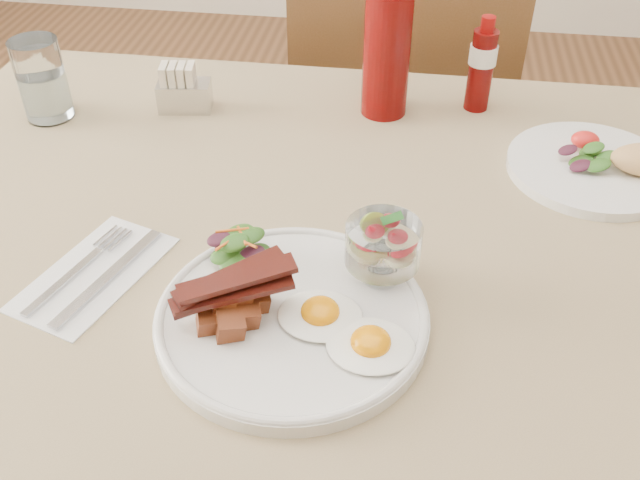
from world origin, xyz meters
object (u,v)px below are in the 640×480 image
sugar_caddy (183,91)px  hot_sauce_bottle (482,65)px  second_plate (607,165)px  ketchup_bottle (387,52)px  fruit_cup (383,244)px  table (376,290)px  water_glass (43,84)px  chair_far (399,125)px  main_plate (292,319)px

sugar_caddy → hot_sauce_bottle: bearing=0.8°
second_plate → ketchup_bottle: bearing=157.1°
second_plate → ketchup_bottle: ketchup_bottle is taller
fruit_cup → second_plate: bearing=43.6°
fruit_cup → sugar_caddy: size_ratio=0.97×
ketchup_bottle → table: bearing=-86.3°
sugar_caddy → water_glass: size_ratio=0.70×
chair_far → second_plate: size_ratio=3.87×
second_plate → hot_sauce_bottle: hot_sauce_bottle is taller
water_glass → main_plate: bearing=-40.8°
hot_sauce_bottle → water_glass: (-0.63, -0.12, -0.02)m
chair_far → water_glass: size_ratio=7.81×
table → main_plate: bearing=-115.9°
main_plate → second_plate: bearing=42.6°
second_plate → sugar_caddy: size_ratio=2.88×
ketchup_bottle → water_glass: (-0.49, -0.09, -0.04)m
fruit_cup → ketchup_bottle: (-0.03, 0.39, 0.03)m
table → ketchup_bottle: bearing=93.7°
second_plate → sugar_caddy: bearing=171.3°
second_plate → fruit_cup: bearing=-136.4°
fruit_cup → main_plate: bearing=-141.0°
chair_far → ketchup_bottle: bearing=-93.1°
chair_far → main_plate: chair_far is taller
table → fruit_cup: bearing=-85.1°
table → water_glass: (-0.51, 0.22, 0.14)m
main_plate → water_glass: water_glass is taller
hot_sauce_bottle → water_glass: 0.64m
table → ketchup_bottle: 0.36m
table → ketchup_bottle: size_ratio=6.54×
table → sugar_caddy: bearing=140.2°
chair_far → main_plate: bearing=-95.4°
hot_sauce_bottle → chair_far: bearing=110.0°
ketchup_bottle → sugar_caddy: 0.31m
hot_sauce_bottle → ketchup_bottle: bearing=-167.0°
hot_sauce_bottle → fruit_cup: bearing=-104.7°
ketchup_bottle → hot_sauce_bottle: (0.14, 0.03, -0.03)m
table → chair_far: (0.00, 0.66, -0.14)m
chair_far → sugar_caddy: 0.57m
table → main_plate: main_plate is taller
table → hot_sauce_bottle: size_ratio=9.28×
water_glass → hot_sauce_bottle: bearing=10.7°
hot_sauce_bottle → water_glass: hot_sauce_bottle is taller
fruit_cup → hot_sauce_bottle: bearing=75.3°
second_plate → hot_sauce_bottle: 0.24m
chair_far → water_glass: chair_far is taller
chair_far → second_plate: bearing=-59.7°
fruit_cup → ketchup_bottle: 0.40m
main_plate → second_plate: second_plate is taller
fruit_cup → water_glass: water_glass is taller
sugar_caddy → water_glass: bearing=-173.3°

